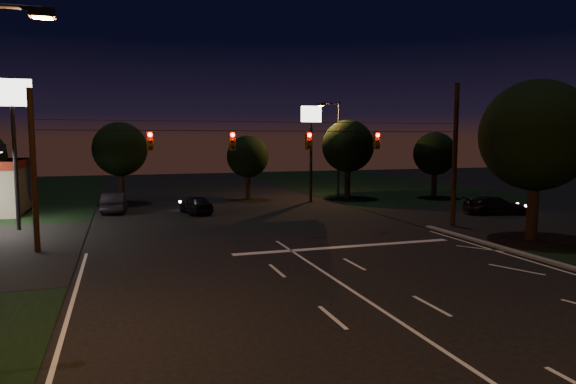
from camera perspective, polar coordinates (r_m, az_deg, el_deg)
name	(u,v)px	position (r m, az deg, el deg)	size (l,w,h in m)	color
ground	(417,333)	(15.75, 14.16, -15.00)	(140.00, 140.00, 0.00)	black
cross_street_right	(540,218)	(40.24, 26.25, -2.63)	(20.00, 16.00, 0.02)	black
stop_bar	(346,247)	(26.87, 6.47, -6.06)	(12.00, 0.50, 0.01)	silver
utility_pole_right	(452,227)	(34.35, 17.81, -3.68)	(0.30, 0.30, 9.00)	black
utility_pole_left	(38,252)	(28.25, -26.05, -6.05)	(0.28, 0.28, 8.00)	black
signal_span	(271,140)	(28.49, -1.85, 5.80)	(24.00, 0.40, 1.56)	black
pole_sign_left_near	(13,115)	(34.95, -28.27, 7.55)	(2.20, 0.30, 9.10)	black
pole_sign_right	(311,131)	(45.30, 2.59, 6.79)	(1.80, 0.30, 8.40)	black
street_light_right_far	(336,142)	(48.37, 5.35, 5.54)	(2.20, 0.35, 9.00)	black
tree_right_near	(534,137)	(31.15, 25.67, 5.55)	(6.00, 6.00, 8.76)	black
tree_far_b	(120,150)	(46.53, -18.14, 4.48)	(4.60, 4.60, 6.98)	black
tree_far_c	(248,157)	(46.83, -4.51, 3.89)	(3.80, 3.80, 5.86)	black
tree_far_d	(347,147)	(47.90, 6.62, 5.02)	(4.80, 4.80, 7.30)	black
tree_far_e	(434,154)	(50.07, 15.96, 4.06)	(4.00, 4.00, 6.18)	black
car_oncoming_a	(196,204)	(38.93, -10.22, -1.36)	(1.61, 4.00, 1.36)	black
car_oncoming_b	(114,202)	(41.07, -18.75, -1.11)	(1.59, 4.57, 1.51)	black
car_cross	(495,206)	(40.72, 22.04, -1.40)	(1.88, 4.62, 1.34)	black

